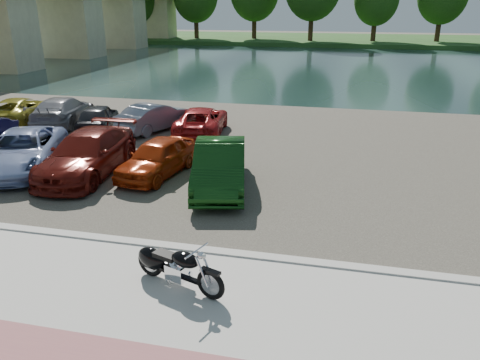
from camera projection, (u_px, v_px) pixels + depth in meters
The scene contains 17 objects.
ground at pixel (185, 301), 9.76m from camera, with size 200.00×200.00×0.00m, color #595447.
promenade at pixel (167, 330), 8.84m from camera, with size 60.00×6.00×0.10m, color #B9B6AF.
kerb at pixel (211, 252), 11.56m from camera, with size 60.00×0.30×0.14m, color #B9B6AF.
parking_lot at pixel (271, 150), 19.78m from camera, with size 60.00×18.00×0.04m, color #3C3830.
river at pixel (319, 66), 46.21m from camera, with size 120.00×40.00×0.00m, color #1A2F2E.
far_bank at pixel (333, 40), 75.27m from camera, with size 120.00×24.00×0.60m, color #1C4217.
bridge at pixel (64, 6), 51.04m from camera, with size 7.00×56.00×8.55m.
motorcycle at pixel (171, 265), 10.06m from camera, with size 2.25×1.06×1.05m.
car_2 at pixel (23, 151), 17.15m from camera, with size 2.39×5.17×1.44m, color #8695C3.
car_3 at pixel (87, 154), 16.68m from camera, with size 2.13×5.23×1.52m, color #58120C.
car_4 at pixel (157, 157), 16.61m from camera, with size 1.55×3.85×1.31m, color #A52E0B.
car_5 at pixel (220, 166), 15.42m from camera, with size 1.63×4.68×1.54m, color #0F3910.
car_6 at pixel (20, 110), 24.12m from camera, with size 2.12×4.59×1.28m, color olive.
car_7 at pixel (63, 111), 23.63m from camera, with size 1.96×4.83×1.40m, color gray.
car_8 at pixel (98, 117), 22.41m from camera, with size 1.55×3.86×1.32m, color black.
car_9 at pixel (155, 117), 22.51m from camera, with size 1.41×4.03×1.33m, color slate.
car_10 at pixel (201, 120), 21.96m from camera, with size 2.10×4.56×1.27m, color #A71B1D.
Camera 1 is at (2.96, -7.76, 5.84)m, focal length 35.00 mm.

